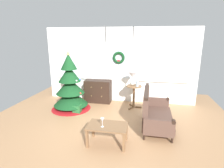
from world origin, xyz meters
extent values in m
plane|color=#AD7F56|center=(0.00, 0.00, 0.00)|extent=(6.76, 6.76, 0.00)
cube|color=white|center=(-1.52, 2.09, 1.27)|extent=(2.15, 0.08, 2.55)
cube|color=white|center=(1.52, 2.09, 1.27)|extent=(2.15, 0.08, 2.55)
cube|color=white|center=(0.00, 2.09, 2.30)|extent=(0.94, 0.08, 0.50)
cube|color=silver|center=(0.00, 2.05, 1.02)|extent=(0.90, 0.05, 2.05)
cube|color=white|center=(0.00, 2.03, 0.45)|extent=(0.78, 0.02, 0.80)
cube|color=silver|center=(0.00, 2.03, 1.40)|extent=(0.78, 0.01, 1.10)
cube|color=silver|center=(-1.52, 2.03, 1.35)|extent=(1.50, 0.01, 1.10)
cube|color=silver|center=(1.52, 2.03, 1.35)|extent=(1.50, 0.01, 1.10)
cube|color=silver|center=(-1.52, 2.02, 0.78)|extent=(1.59, 0.06, 0.03)
cube|color=silver|center=(1.52, 2.02, 0.78)|extent=(1.59, 0.06, 0.03)
torus|color=#123B1B|center=(0.00, 1.99, 1.55)|extent=(0.41, 0.09, 0.41)
cube|color=red|center=(0.00, 1.97, 1.42)|extent=(0.10, 0.02, 0.10)
cylinder|color=#4C331E|center=(-1.37, 1.02, 0.10)|extent=(0.10, 0.10, 0.20)
cone|color=red|center=(-1.37, 1.02, 0.05)|extent=(1.23, 1.23, 0.10)
cone|color=#14421E|center=(-1.37, 1.02, 0.38)|extent=(1.07, 1.07, 0.47)
cone|color=#14421E|center=(-1.37, 1.02, 0.75)|extent=(0.87, 0.87, 0.47)
cone|color=#14421E|center=(-1.37, 1.02, 1.13)|extent=(0.68, 0.68, 0.47)
cone|color=#14421E|center=(-1.37, 1.02, 1.51)|extent=(0.49, 0.49, 0.47)
cone|color=#E0BC4C|center=(-1.37, 1.02, 1.77)|extent=(0.12, 0.12, 0.12)
sphere|color=red|center=(-1.48, 1.27, 1.11)|extent=(0.07, 0.07, 0.07)
sphere|color=gold|center=(-1.69, 1.12, 0.91)|extent=(0.07, 0.07, 0.07)
sphere|color=silver|center=(-1.09, 0.88, 0.96)|extent=(0.05, 0.05, 0.05)
sphere|color=#264CB2|center=(-1.09, 1.11, 0.94)|extent=(0.07, 0.07, 0.07)
sphere|color=red|center=(-1.01, 0.92, 0.55)|extent=(0.08, 0.08, 0.08)
cube|color=black|center=(-0.69, 1.79, 0.39)|extent=(0.90, 0.43, 0.78)
sphere|color=tan|center=(-0.87, 1.57, 0.58)|extent=(0.03, 0.03, 0.03)
sphere|color=tan|center=(-0.51, 1.57, 0.58)|extent=(0.03, 0.03, 0.03)
sphere|color=tan|center=(-0.87, 1.57, 0.28)|extent=(0.03, 0.03, 0.03)
sphere|color=tan|center=(-0.51, 1.57, 0.28)|extent=(0.03, 0.03, 0.03)
cylinder|color=black|center=(1.56, -0.40, 0.07)|extent=(0.05, 0.05, 0.14)
cylinder|color=black|center=(1.59, 1.02, 0.07)|extent=(0.05, 0.05, 0.14)
cylinder|color=black|center=(0.96, -0.38, 0.07)|extent=(0.05, 0.05, 0.14)
cylinder|color=black|center=(0.99, 1.04, 0.07)|extent=(0.05, 0.05, 0.14)
cube|color=brown|center=(1.27, 0.32, 0.21)|extent=(0.75, 1.37, 0.14)
cube|color=brown|center=(0.97, 0.33, 0.59)|extent=(0.15, 1.36, 0.62)
cube|color=black|center=(0.97, 0.33, 0.93)|extent=(0.11, 1.33, 0.06)
cube|color=brown|center=(1.26, -0.40, 0.33)|extent=(0.66, 0.10, 0.38)
cylinder|color=black|center=(1.55, -0.41, 0.50)|extent=(0.09, 0.09, 0.09)
cube|color=brown|center=(1.29, 1.05, 0.33)|extent=(0.66, 0.10, 0.38)
cylinder|color=black|center=(1.58, 1.04, 0.50)|extent=(0.09, 0.09, 0.09)
cylinder|color=brown|center=(0.58, 1.49, 0.72)|extent=(0.48, 0.48, 0.02)
cylinder|color=brown|center=(0.58, 1.49, 0.35)|extent=(0.07, 0.07, 0.70)
cube|color=brown|center=(0.74, 1.49, 0.02)|extent=(0.20, 0.05, 0.04)
cube|color=brown|center=(0.50, 1.63, 0.02)|extent=(0.14, 0.20, 0.04)
cube|color=brown|center=(0.50, 1.35, 0.02)|extent=(0.14, 0.20, 0.04)
sphere|color=silver|center=(0.52, 1.53, 0.81)|extent=(0.16, 0.16, 0.16)
cylinder|color=silver|center=(0.52, 1.53, 0.94)|extent=(0.02, 0.02, 0.06)
cone|color=silver|center=(0.52, 1.53, 1.07)|extent=(0.28, 0.28, 0.20)
cylinder|color=#99ADBC|center=(0.68, 1.43, 0.81)|extent=(0.09, 0.09, 0.16)
sphere|color=#99ADBC|center=(0.68, 1.43, 0.89)|extent=(0.10, 0.10, 0.10)
cylinder|color=#4C7042|center=(0.66, 1.43, 0.99)|extent=(0.07, 0.01, 0.17)
cylinder|color=#4C7042|center=(0.68, 1.43, 0.99)|extent=(0.01, 0.01, 0.18)
cylinder|color=#4C7042|center=(0.70, 1.43, 0.99)|extent=(0.07, 0.01, 0.17)
cube|color=brown|center=(0.19, -0.68, 0.41)|extent=(0.84, 0.52, 0.03)
cube|color=brown|center=(-0.19, -0.90, 0.20)|extent=(0.05, 0.05, 0.40)
cube|color=brown|center=(0.57, -0.90, 0.20)|extent=(0.05, 0.05, 0.40)
cube|color=brown|center=(-0.19, -0.46, 0.20)|extent=(0.05, 0.05, 0.40)
cube|color=brown|center=(0.57, -0.46, 0.20)|extent=(0.05, 0.05, 0.40)
cylinder|color=silver|center=(0.10, -0.76, 0.43)|extent=(0.06, 0.06, 0.01)
cylinder|color=silver|center=(0.10, -0.76, 0.48)|extent=(0.01, 0.01, 0.10)
cone|color=silver|center=(0.10, -0.76, 0.58)|extent=(0.08, 0.08, 0.09)
cube|color=#266633|center=(-1.07, 0.75, 0.12)|extent=(0.23, 0.21, 0.23)
camera|label=1|loc=(0.94, -4.03, 2.21)|focal=28.85mm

